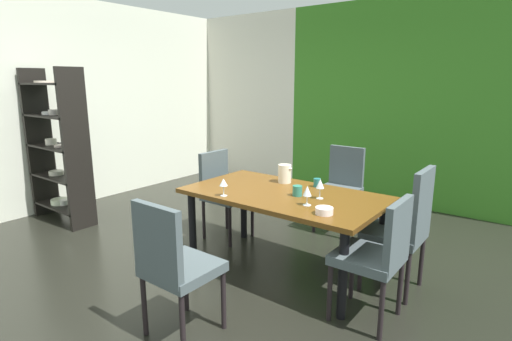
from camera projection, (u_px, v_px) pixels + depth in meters
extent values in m
cube|color=black|center=(209.00, 258.00, 3.95)|extent=(5.62, 5.91, 0.02)
cube|color=silver|center=(247.00, 99.00, 6.97)|extent=(1.97, 0.10, 2.78)
cube|color=#367822|center=(412.00, 105.00, 5.30)|extent=(3.65, 0.10, 2.78)
cube|color=silver|center=(55.00, 105.00, 5.27)|extent=(0.10, 5.91, 2.78)
cube|color=brown|center=(284.00, 195.00, 3.55)|extent=(1.75, 0.97, 0.04)
cylinder|color=black|center=(244.00, 207.00, 4.39)|extent=(0.07, 0.07, 0.70)
cylinder|color=black|center=(382.00, 241.00, 3.47)|extent=(0.07, 0.07, 0.70)
cylinder|color=black|center=(192.00, 227.00, 3.79)|extent=(0.07, 0.07, 0.70)
cylinder|color=black|center=(343.00, 274.00, 2.87)|extent=(0.07, 0.07, 0.70)
cube|color=#475255|center=(394.00, 234.00, 3.28)|extent=(0.44, 0.44, 0.07)
cube|color=#475255|center=(422.00, 206.00, 3.09)|extent=(0.05, 0.42, 0.57)
cylinder|color=black|center=(361.00, 265.00, 3.30)|extent=(0.04, 0.04, 0.44)
cylinder|color=black|center=(378.00, 250.00, 3.59)|extent=(0.04, 0.04, 0.44)
cylinder|color=black|center=(407.00, 278.00, 3.07)|extent=(0.04, 0.04, 0.44)
cylinder|color=black|center=(421.00, 261.00, 3.37)|extent=(0.04, 0.04, 0.44)
cube|color=#475255|center=(338.00, 191.00, 4.55)|extent=(0.44, 0.44, 0.07)
cube|color=#475255|center=(346.00, 167.00, 4.65)|extent=(0.42, 0.05, 0.49)
cylinder|color=black|center=(345.00, 220.00, 4.35)|extent=(0.04, 0.04, 0.44)
cylinder|color=black|center=(314.00, 213.00, 4.57)|extent=(0.04, 0.04, 0.44)
cylinder|color=black|center=(359.00, 211.00, 4.64)|extent=(0.04, 0.04, 0.44)
cylinder|color=black|center=(330.00, 205.00, 4.87)|extent=(0.04, 0.04, 0.44)
cube|color=#475255|center=(183.00, 269.00, 2.68)|extent=(0.44, 0.44, 0.07)
cube|color=#475255|center=(157.00, 244.00, 2.47)|extent=(0.42, 0.05, 0.50)
cylinder|color=black|center=(186.00, 283.00, 3.00)|extent=(0.04, 0.04, 0.44)
cylinder|color=black|center=(223.00, 300.00, 2.78)|extent=(0.04, 0.04, 0.44)
cylinder|color=black|center=(144.00, 305.00, 2.71)|extent=(0.04, 0.04, 0.44)
cylinder|color=black|center=(183.00, 326.00, 2.48)|extent=(0.04, 0.04, 0.44)
cube|color=#475255|center=(228.00, 196.00, 4.35)|extent=(0.44, 0.44, 0.07)
cube|color=#475255|center=(214.00, 173.00, 4.42)|extent=(0.05, 0.42, 0.48)
cylinder|color=black|center=(252.00, 217.00, 4.44)|extent=(0.04, 0.04, 0.44)
cylinder|color=black|center=(230.00, 227.00, 4.15)|extent=(0.04, 0.04, 0.44)
cylinder|color=black|center=(227.00, 211.00, 4.67)|extent=(0.04, 0.04, 0.44)
cylinder|color=black|center=(204.00, 219.00, 4.37)|extent=(0.04, 0.04, 0.44)
cube|color=#475255|center=(367.00, 258.00, 2.85)|extent=(0.44, 0.44, 0.07)
cube|color=#475255|center=(398.00, 234.00, 2.68)|extent=(0.05, 0.42, 0.46)
cylinder|color=black|center=(330.00, 292.00, 2.87)|extent=(0.04, 0.04, 0.44)
cylinder|color=black|center=(352.00, 273.00, 3.17)|extent=(0.04, 0.04, 0.44)
cylinder|color=black|center=(381.00, 310.00, 2.65)|extent=(0.04, 0.04, 0.44)
cylinder|color=black|center=(400.00, 287.00, 2.94)|extent=(0.04, 0.04, 0.44)
cube|color=black|center=(40.00, 143.00, 5.06)|extent=(0.05, 0.32, 1.86)
cube|color=black|center=(77.00, 151.00, 4.53)|extent=(0.05, 0.32, 1.86)
cube|color=black|center=(64.00, 206.00, 4.96)|extent=(0.93, 0.32, 0.02)
cylinder|color=#E4F0CA|center=(60.00, 201.00, 5.00)|extent=(0.22, 0.22, 0.06)
cylinder|color=white|center=(64.00, 202.00, 4.95)|extent=(0.10, 0.10, 0.06)
cube|color=black|center=(61.00, 177.00, 4.88)|extent=(0.93, 0.32, 0.02)
cylinder|color=beige|center=(56.00, 173.00, 4.93)|extent=(0.17, 0.17, 0.05)
cube|color=black|center=(57.00, 147.00, 4.80)|extent=(0.93, 0.32, 0.02)
cylinder|color=beige|center=(62.00, 146.00, 4.73)|extent=(0.16, 0.16, 0.02)
cylinder|color=white|center=(51.00, 142.00, 4.87)|extent=(0.13, 0.13, 0.07)
cube|color=black|center=(54.00, 116.00, 4.71)|extent=(0.93, 0.32, 0.02)
cylinder|color=white|center=(50.00, 113.00, 4.76)|extent=(0.18, 0.18, 0.04)
cylinder|color=silver|center=(54.00, 112.00, 4.70)|extent=(0.12, 0.12, 0.06)
cube|color=black|center=(50.00, 84.00, 4.63)|extent=(0.93, 0.32, 0.02)
cylinder|color=#F5DFC6|center=(44.00, 82.00, 4.71)|extent=(0.22, 0.22, 0.02)
cylinder|color=silver|center=(224.00, 196.00, 3.44)|extent=(0.06, 0.06, 0.00)
cylinder|color=silver|center=(224.00, 191.00, 3.43)|extent=(0.01, 0.01, 0.09)
cone|color=silver|center=(224.00, 182.00, 3.42)|extent=(0.07, 0.07, 0.06)
cylinder|color=silver|center=(307.00, 205.00, 3.19)|extent=(0.07, 0.07, 0.00)
cylinder|color=silver|center=(307.00, 200.00, 3.18)|extent=(0.01, 0.01, 0.08)
cone|color=silver|center=(307.00, 191.00, 3.16)|extent=(0.07, 0.07, 0.08)
cylinder|color=silver|center=(320.00, 198.00, 3.36)|extent=(0.06, 0.06, 0.00)
cylinder|color=silver|center=(320.00, 193.00, 3.35)|extent=(0.01, 0.01, 0.09)
cone|color=silver|center=(320.00, 184.00, 3.34)|extent=(0.07, 0.07, 0.08)
cylinder|color=white|center=(324.00, 211.00, 2.97)|extent=(0.13, 0.13, 0.05)
cylinder|color=#227072|center=(317.00, 183.00, 3.72)|extent=(0.07, 0.07, 0.08)
cylinder|color=#2D7A68|center=(297.00, 191.00, 3.43)|extent=(0.08, 0.08, 0.09)
cylinder|color=#ECE2C8|center=(285.00, 174.00, 3.87)|extent=(0.13, 0.13, 0.18)
cone|color=#ECE2C8|center=(290.00, 167.00, 3.82)|extent=(0.04, 0.04, 0.03)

